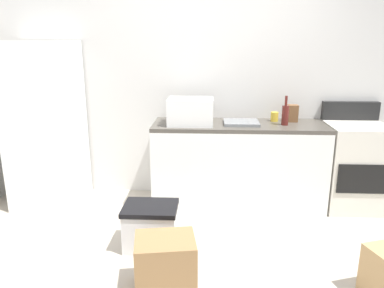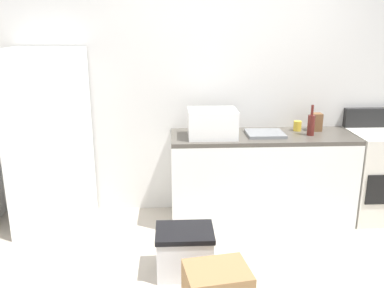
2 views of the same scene
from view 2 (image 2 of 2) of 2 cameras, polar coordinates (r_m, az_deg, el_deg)
wall_back at (r=4.29m, az=5.10°, el=7.64°), size 5.00×0.10×2.60m
kitchen_counter at (r=4.23m, az=9.50°, el=-4.60°), size 1.80×0.60×0.90m
refrigerator at (r=4.12m, az=-19.13°, el=0.28°), size 0.68×0.66×1.74m
stove_oven at (r=4.64m, az=24.42°, el=-3.78°), size 0.60×0.61×1.10m
microwave at (r=3.91m, az=2.84°, el=2.88°), size 0.46×0.34×0.27m
sink_basin at (r=4.07m, az=10.12°, el=1.43°), size 0.36×0.32×0.03m
wine_bottle at (r=4.14m, az=16.23°, el=2.65°), size 0.07×0.07×0.30m
coffee_mug at (r=4.30m, az=14.45°, el=2.45°), size 0.08×0.08×0.10m
knife_block at (r=4.35m, az=16.90°, el=2.94°), size 0.10×0.10×0.18m
storage_bin at (r=3.40m, az=-1.02°, el=-14.68°), size 0.46×0.36×0.38m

